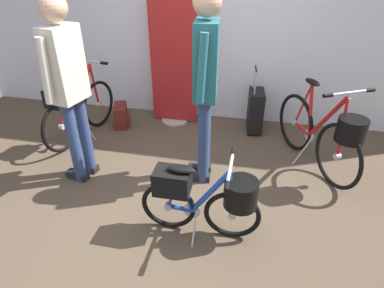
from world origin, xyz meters
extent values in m
plane|color=brown|center=(0.00, 0.00, 0.00)|extent=(6.81, 6.81, 0.00)
cylinder|color=#B7B7BC|center=(-0.45, 1.70, 0.01)|extent=(0.36, 0.36, 0.02)
cube|color=#A51E1E|center=(-0.45, 1.70, 0.88)|extent=(0.60, 0.02, 1.73)
torus|color=black|center=(0.54, -0.26, 0.23)|extent=(0.45, 0.04, 0.45)
cylinder|color=#B7B7BC|center=(0.54, -0.26, 0.23)|extent=(0.06, 0.05, 0.06)
torus|color=black|center=(0.02, -0.26, 0.23)|extent=(0.45, 0.04, 0.45)
cylinder|color=#B7B7BC|center=(0.02, -0.26, 0.23)|extent=(0.06, 0.05, 0.06)
cylinder|color=#1947B2|center=(0.12, -0.26, 0.22)|extent=(0.20, 0.04, 0.05)
cylinder|color=#1947B2|center=(0.36, -0.26, 0.43)|extent=(0.32, 0.05, 0.44)
cylinder|color=#1947B2|center=(0.17, -0.26, 0.40)|extent=(0.12, 0.04, 0.38)
cylinder|color=#1947B2|center=(0.12, -0.26, 0.22)|extent=(0.20, 0.03, 0.04)
cylinder|color=#1947B2|center=(0.52, -0.26, 0.43)|extent=(0.07, 0.03, 0.41)
cylinder|color=#1947B2|center=(0.07, -0.26, 0.41)|extent=(0.14, 0.02, 0.37)
ellipsoid|color=black|center=(0.13, -0.26, 0.61)|extent=(0.22, 0.09, 0.05)
cylinder|color=#B7B7BC|center=(0.50, -0.26, 0.66)|extent=(0.03, 0.03, 0.04)
cylinder|color=#B7B7BC|center=(0.50, -0.26, 0.68)|extent=(0.03, 0.44, 0.03)
cylinder|color=black|center=(0.50, -0.48, 0.68)|extent=(0.04, 0.09, 0.04)
cylinder|color=black|center=(0.50, -0.04, 0.68)|extent=(0.04, 0.09, 0.04)
cylinder|color=#B7B7BC|center=(0.22, -0.26, 0.22)|extent=(0.14, 0.02, 0.14)
cylinder|color=#B7B7BC|center=(0.25, -0.35, 0.10)|extent=(0.02, 0.19, 0.22)
cylinder|color=black|center=(0.59, -0.26, 0.45)|extent=(0.26, 0.26, 0.22)
cube|color=black|center=(0.06, -0.26, 0.49)|extent=(0.28, 0.20, 0.20)
torus|color=black|center=(-1.39, 1.38, 0.30)|extent=(0.15, 0.60, 0.60)
cylinder|color=#B7B7BC|center=(-1.39, 1.38, 0.30)|extent=(0.06, 0.07, 0.06)
torus|color=black|center=(-1.51, 0.70, 0.30)|extent=(0.15, 0.60, 0.60)
cylinder|color=#B7B7BC|center=(-1.51, 0.70, 0.30)|extent=(0.06, 0.07, 0.06)
cylinder|color=red|center=(-1.49, 0.83, 0.29)|extent=(0.08, 0.27, 0.05)
cylinder|color=red|center=(-1.43, 1.14, 0.57)|extent=(0.11, 0.41, 0.58)
cylinder|color=red|center=(-1.48, 0.90, 0.54)|extent=(0.06, 0.15, 0.51)
cylinder|color=red|center=(-1.49, 0.83, 0.29)|extent=(0.07, 0.27, 0.04)
cylinder|color=red|center=(-1.40, 1.35, 0.57)|extent=(0.04, 0.09, 0.55)
cylinder|color=red|center=(-1.50, 0.77, 0.54)|extent=(0.05, 0.17, 0.49)
ellipsoid|color=black|center=(-1.49, 0.85, 0.80)|extent=(0.13, 0.23, 0.05)
cylinder|color=#B7B7BC|center=(-1.40, 1.32, 0.86)|extent=(0.03, 0.03, 0.04)
cylinder|color=#B7B7BC|center=(-1.40, 1.32, 0.88)|extent=(0.44, 0.10, 0.03)
cylinder|color=black|center=(-1.18, 1.28, 0.88)|extent=(0.09, 0.05, 0.04)
cylinder|color=black|center=(-1.62, 1.36, 0.88)|extent=(0.09, 0.05, 0.04)
cylinder|color=#B7B7BC|center=(-1.47, 0.96, 0.29)|extent=(0.04, 0.14, 0.14)
cylinder|color=#B7B7BC|center=(-1.37, 0.99, 0.14)|extent=(0.19, 0.05, 0.28)
cube|color=black|center=(-1.50, 0.75, 0.65)|extent=(0.25, 0.31, 0.20)
torus|color=black|center=(1.45, 0.66, 0.33)|extent=(0.34, 0.59, 0.65)
cylinder|color=#B7B7BC|center=(1.45, 0.66, 0.33)|extent=(0.07, 0.08, 0.06)
torus|color=black|center=(1.09, 1.32, 0.33)|extent=(0.34, 0.59, 0.65)
cylinder|color=#B7B7BC|center=(1.09, 1.32, 0.33)|extent=(0.07, 0.08, 0.06)
cylinder|color=red|center=(1.16, 1.19, 0.32)|extent=(0.17, 0.27, 0.05)
cylinder|color=red|center=(1.32, 0.89, 0.61)|extent=(0.25, 0.41, 0.63)
cylinder|color=red|center=(1.20, 1.12, 0.58)|extent=(0.11, 0.15, 0.55)
cylinder|color=red|center=(1.16, 1.19, 0.32)|extent=(0.16, 0.26, 0.04)
cylinder|color=red|center=(1.44, 0.69, 0.62)|extent=(0.07, 0.09, 0.59)
cylinder|color=red|center=(1.13, 1.25, 0.59)|extent=(0.11, 0.17, 0.53)
ellipsoid|color=black|center=(1.17, 1.17, 0.87)|extent=(0.18, 0.24, 0.05)
cylinder|color=#B7B7BC|center=(1.42, 0.71, 0.93)|extent=(0.03, 0.03, 0.04)
cylinder|color=#B7B7BC|center=(1.42, 0.71, 0.95)|extent=(0.40, 0.23, 0.03)
cylinder|color=black|center=(1.23, 0.61, 0.95)|extent=(0.10, 0.07, 0.04)
cylinder|color=black|center=(1.61, 0.82, 0.95)|extent=(0.10, 0.07, 0.04)
cylinder|color=#B7B7BC|center=(1.23, 1.07, 0.31)|extent=(0.08, 0.13, 0.14)
cylinder|color=#B7B7BC|center=(1.17, 0.98, 0.15)|extent=(0.18, 0.11, 0.30)
cylinder|color=black|center=(1.49, 0.59, 0.65)|extent=(0.35, 0.35, 0.22)
cylinder|color=navy|center=(0.16, 0.60, 0.44)|extent=(0.11, 0.11, 0.87)
cube|color=black|center=(0.11, 0.60, 0.04)|extent=(0.25, 0.11, 0.07)
cylinder|color=navy|center=(0.18, 0.44, 0.44)|extent=(0.11, 0.11, 0.87)
cube|color=black|center=(0.13, 0.44, 0.04)|extent=(0.25, 0.11, 0.07)
cube|color=#23606B|center=(0.17, 0.52, 1.21)|extent=(0.23, 0.34, 0.67)
cylinder|color=#23606B|center=(0.14, 0.73, 1.21)|extent=(0.13, 0.11, 0.57)
cylinder|color=#23606B|center=(0.18, 0.31, 1.21)|extent=(0.13, 0.12, 0.57)
sphere|color=tan|center=(0.17, 0.52, 1.68)|extent=(0.24, 0.24, 0.24)
cylinder|color=navy|center=(-1.01, 0.35, 0.43)|extent=(0.11, 0.11, 0.85)
cube|color=black|center=(-1.06, 0.36, 0.04)|extent=(0.25, 0.13, 0.07)
cylinder|color=navy|center=(-1.05, 0.19, 0.43)|extent=(0.11, 0.11, 0.85)
cube|color=black|center=(-1.09, 0.20, 0.04)|extent=(0.25, 0.13, 0.07)
cube|color=beige|center=(-1.03, 0.27, 1.18)|extent=(0.26, 0.35, 0.66)
cylinder|color=beige|center=(-1.00, 0.48, 1.18)|extent=(0.12, 0.12, 0.56)
cylinder|color=beige|center=(-1.09, 0.07, 1.18)|extent=(0.12, 0.11, 0.56)
sphere|color=tan|center=(-1.03, 0.27, 1.64)|extent=(0.23, 0.23, 0.23)
cube|color=black|center=(0.63, 1.65, 0.28)|extent=(0.22, 0.38, 0.52)
cylinder|color=#B7B7BC|center=(0.60, 1.53, 0.68)|extent=(0.02, 0.02, 0.28)
cylinder|color=#B7B7BC|center=(0.57, 1.76, 0.68)|extent=(0.02, 0.02, 0.28)
cylinder|color=black|center=(0.58, 1.64, 0.82)|extent=(0.04, 0.23, 0.02)
cylinder|color=black|center=(0.70, 1.53, 0.02)|extent=(0.04, 0.02, 0.04)
cylinder|color=black|center=(0.67, 1.78, 0.02)|extent=(0.04, 0.02, 0.04)
cube|color=maroon|center=(-1.12, 1.42, 0.14)|extent=(0.26, 0.37, 0.29)
cube|color=maroon|center=(-1.03, 1.45, 0.10)|extent=(0.11, 0.23, 0.13)
camera|label=1|loc=(0.63, -2.19, 2.02)|focal=30.32mm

